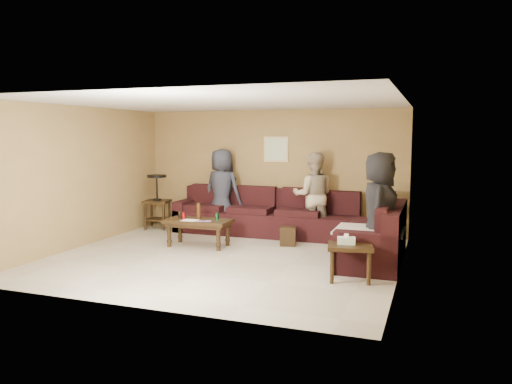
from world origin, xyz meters
TOP-DOWN VIEW (x-y plane):
  - room at (0.00, 0.00)m, footprint 5.60×5.50m
  - sectional_sofa at (0.81, 1.52)m, footprint 4.65×2.90m
  - coffee_table at (-0.77, 0.64)m, footprint 1.18×0.61m
  - end_table_left at (-2.37, 1.91)m, footprint 0.60×0.60m
  - side_table_right at (2.12, -0.56)m, footprint 0.69×0.61m
  - waste_bin at (0.72, 1.27)m, footprint 0.33×0.33m
  - wall_art at (0.10, 2.48)m, footprint 0.52×0.04m
  - person_left at (-0.94, 2.10)m, footprint 0.92×0.69m
  - person_middle at (0.99, 2.07)m, footprint 0.94×0.82m
  - person_right at (2.42, 0.31)m, footprint 0.58×0.87m

SIDE VIEW (x-z plane):
  - waste_bin at x=0.72m, z-range 0.00..0.34m
  - sectional_sofa at x=0.81m, z-range -0.16..0.81m
  - coffee_table at x=-0.77m, z-range 0.03..0.80m
  - side_table_right at x=2.12m, z-range 0.11..0.75m
  - end_table_left at x=-2.37m, z-range 0.03..1.17m
  - person_middle at x=0.99m, z-range 0.00..1.66m
  - person_left at x=-0.94m, z-range 0.00..1.71m
  - person_right at x=2.42m, z-range 0.00..1.74m
  - room at x=0.00m, z-range 0.41..2.91m
  - wall_art at x=0.10m, z-range 1.44..1.96m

